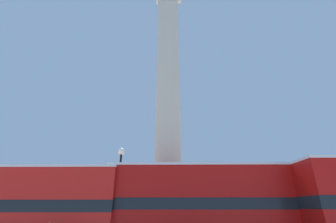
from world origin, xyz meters
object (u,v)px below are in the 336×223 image
at_px(equestrian_statue, 270,212).
at_px(bus_c, 208,204).
at_px(bus_b, 22,205).
at_px(monument_column, 168,103).
at_px(street_lamp, 119,184).

bearing_deg(equestrian_statue, bus_c, -110.44).
height_order(bus_c, equestrian_statue, equestrian_statue).
height_order(bus_b, equestrian_statue, equestrian_statue).
distance_m(bus_c, equestrian_statue, 11.50).
height_order(monument_column, bus_b, monument_column).
bearing_deg(street_lamp, monument_column, 40.79).
xyz_separation_m(monument_column, equestrian_statue, (8.78, 4.94, -8.80)).
bearing_deg(bus_c, monument_column, 114.19).
bearing_deg(equestrian_statue, monument_column, -138.04).
bearing_deg(equestrian_statue, bus_b, -133.87).
distance_m(bus_b, street_lamp, 5.37).
xyz_separation_m(equestrian_statue, street_lamp, (-11.82, -7.56, 1.84)).
bearing_deg(bus_b, bus_c, 1.68).
bearing_deg(bus_c, equestrian_statue, 52.96).
xyz_separation_m(bus_c, equestrian_statue, (6.26, 9.63, -0.57)).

